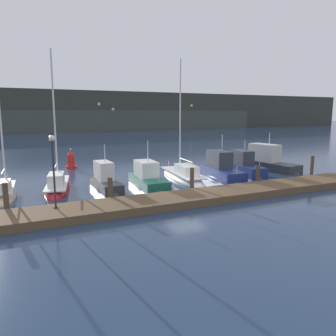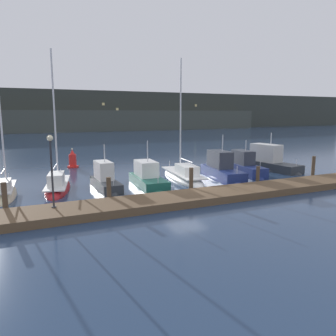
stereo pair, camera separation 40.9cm
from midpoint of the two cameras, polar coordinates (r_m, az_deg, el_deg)
ground_plane at (r=22.83m, az=2.75°, el=-4.11°), size 400.00×400.00×0.00m
dock at (r=20.78m, az=5.85°, el=-4.89°), size 29.94×2.80×0.45m
mooring_pile_0 at (r=19.37m, az=-26.92°, el=-4.92°), size 0.28×0.28×1.78m
mooring_pile_1 at (r=19.98m, az=-10.60°, el=-3.89°), size 0.28×0.28×1.60m
mooring_pile_2 at (r=22.01m, az=3.66°, el=-2.24°), size 0.28×0.28×1.79m
mooring_pile_3 at (r=25.20m, az=14.89°, el=-1.37°), size 0.28×0.28×1.51m
mooring_pile_4 at (r=29.07m, az=23.40°, el=0.04°), size 0.28×0.28×1.96m
sailboat_berth_1 at (r=23.85m, az=-26.82°, el=-4.27°), size 1.52×5.30×7.15m
sailboat_berth_2 at (r=24.59m, az=-19.12°, el=-3.26°), size 2.87×6.69×10.36m
motorboat_berth_3 at (r=23.90m, az=-11.29°, el=-2.79°), size 1.55×4.76×3.72m
motorboat_berth_4 at (r=24.50m, az=-3.97°, el=-2.39°), size 2.27×5.47×3.91m
sailboat_berth_5 at (r=27.02m, az=2.16°, el=-1.64°), size 2.90×7.77×10.31m
motorboat_berth_6 at (r=27.52m, az=8.86°, el=-1.00°), size 2.73×6.15×4.31m
motorboat_berth_7 at (r=29.82m, az=12.71°, el=-0.25°), size 2.31×5.45×3.53m
motorboat_berth_8 at (r=33.00m, az=16.68°, el=0.58°), size 2.85×6.98×4.08m
channel_buoy at (r=34.09m, az=-16.88°, el=1.26°), size 1.08×1.08×1.94m
dock_lamppost at (r=17.89m, az=-20.00°, el=1.39°), size 0.32×0.32×3.83m
hillside_backdrop at (r=109.87m, az=-20.63°, el=9.09°), size 240.00×23.00×12.35m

